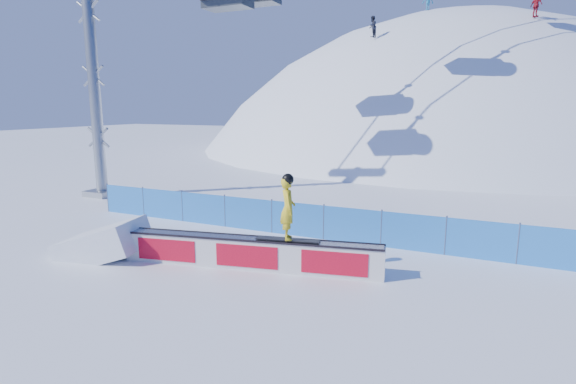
% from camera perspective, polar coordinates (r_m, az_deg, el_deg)
% --- Properties ---
extents(ground, '(160.00, 160.00, 0.00)m').
position_cam_1_polar(ground, '(11.44, 1.38, -12.59)').
color(ground, white).
rests_on(ground, ground).
extents(snow_hill, '(64.00, 64.00, 64.00)m').
position_cam_1_polar(snow_hill, '(56.51, 18.80, -13.25)').
color(snow_hill, white).
rests_on(snow_hill, ground).
extents(safety_fence, '(22.05, 0.05, 1.30)m').
position_cam_1_polar(safety_fence, '(15.26, 8.08, -4.24)').
color(safety_fence, blue).
rests_on(safety_fence, ground).
extents(rail_box, '(7.52, 2.00, 0.91)m').
position_cam_1_polar(rail_box, '(12.91, -4.94, -7.71)').
color(rail_box, silver).
rests_on(rail_box, ground).
extents(snow_ramp, '(2.91, 2.14, 1.65)m').
position_cam_1_polar(snow_ramp, '(15.15, -22.31, -7.46)').
color(snow_ramp, white).
rests_on(snow_ramp, ground).
extents(snowboarder, '(1.81, 0.75, 1.86)m').
position_cam_1_polar(snowboarder, '(12.24, -0.02, -2.02)').
color(snowboarder, black).
rests_on(snowboarder, rail_box).
extents(distant_skiers, '(19.77, 9.50, 6.80)m').
position_cam_1_polar(distant_skiers, '(41.55, 22.64, 20.03)').
color(distant_skiers, black).
rests_on(distant_skiers, ground).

